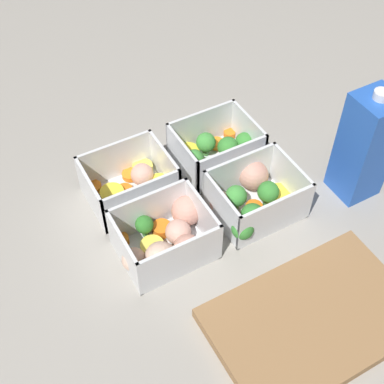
{
  "coord_description": "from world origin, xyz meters",
  "views": [
    {
      "loc": [
        0.28,
        0.5,
        0.67
      ],
      "look_at": [
        0.0,
        0.0,
        0.03
      ],
      "focal_mm": 50.0,
      "sensor_mm": 36.0,
      "label": 1
    }
  ],
  "objects_px": {
    "container_far_right": "(167,239)",
    "juice_carton": "(365,146)",
    "container_near_left": "(217,152)",
    "container_far_left": "(253,197)",
    "container_near_right": "(133,184)"
  },
  "relations": [
    {
      "from": "container_far_left",
      "to": "juice_carton",
      "type": "relative_size",
      "value": 0.75
    },
    {
      "from": "container_near_left",
      "to": "container_near_right",
      "type": "xyz_separation_m",
      "value": [
        0.16,
        -0.01,
        -0.0
      ]
    },
    {
      "from": "container_far_left",
      "to": "container_far_right",
      "type": "distance_m",
      "value": 0.16
    },
    {
      "from": "container_near_right",
      "to": "container_far_right",
      "type": "bearing_deg",
      "value": 88.99
    },
    {
      "from": "container_near_left",
      "to": "container_far_right",
      "type": "height_order",
      "value": "same"
    },
    {
      "from": "container_far_right",
      "to": "juice_carton",
      "type": "xyz_separation_m",
      "value": [
        -0.33,
        0.04,
        0.07
      ]
    },
    {
      "from": "container_far_left",
      "to": "juice_carton",
      "type": "xyz_separation_m",
      "value": [
        -0.17,
        0.04,
        0.07
      ]
    },
    {
      "from": "container_near_right",
      "to": "container_far_right",
      "type": "relative_size",
      "value": 0.9
    },
    {
      "from": "container_near_left",
      "to": "container_far_left",
      "type": "bearing_deg",
      "value": 87.86
    },
    {
      "from": "container_near_right",
      "to": "juice_carton",
      "type": "height_order",
      "value": "juice_carton"
    },
    {
      "from": "container_near_right",
      "to": "container_far_right",
      "type": "height_order",
      "value": "same"
    },
    {
      "from": "container_far_right",
      "to": "juice_carton",
      "type": "relative_size",
      "value": 0.82
    },
    {
      "from": "container_far_right",
      "to": "container_near_left",
      "type": "bearing_deg",
      "value": -142.45
    },
    {
      "from": "container_near_right",
      "to": "container_far_left",
      "type": "distance_m",
      "value": 0.2
    },
    {
      "from": "container_near_left",
      "to": "container_far_left",
      "type": "distance_m",
      "value": 0.12
    }
  ]
}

